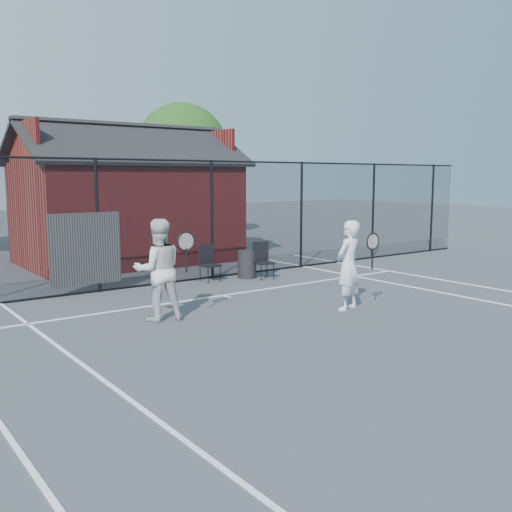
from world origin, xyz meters
TOP-DOWN VIEW (x-y plane):
  - ground at (0.00, 0.00)m, footprint 80.00×80.00m
  - court_lines at (0.00, -1.32)m, footprint 11.02×18.00m
  - fence at (-0.30, 5.00)m, footprint 22.04×3.00m
  - clubhouse at (0.50, 9.00)m, footprint 6.50×4.36m
  - tree_right at (5.50, 14.50)m, footprint 3.97×3.97m
  - player_front at (1.24, 0.44)m, footprint 0.82×0.65m
  - player_back at (-2.09, 1.91)m, footprint 1.07×0.90m
  - chair_left at (0.68, 4.60)m, footprint 0.45×0.47m
  - chair_right at (1.98, 4.10)m, footprint 0.51×0.52m
  - waste_bin at (1.73, 4.50)m, footprint 0.49×0.49m

SIDE VIEW (x-z plane):
  - ground at x=0.00m, z-range 0.00..0.00m
  - court_lines at x=0.00m, z-range 0.00..0.01m
  - waste_bin at x=1.73m, z-range 0.00..0.70m
  - chair_left at x=0.68m, z-range 0.00..0.90m
  - chair_right at x=1.98m, z-range 0.00..0.92m
  - player_front at x=1.24m, z-range 0.00..1.75m
  - player_back at x=-2.09m, z-range 0.00..1.84m
  - fence at x=-0.30m, z-range -0.05..2.95m
  - clubhouse at x=0.50m, z-range -0.49..3.70m
  - tree_right at x=5.50m, z-range 0.86..6.56m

